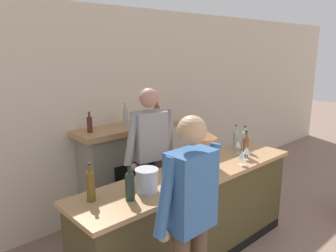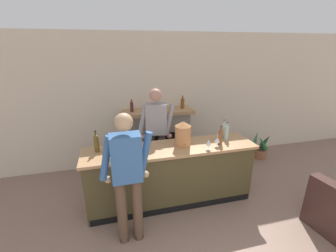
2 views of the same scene
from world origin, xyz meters
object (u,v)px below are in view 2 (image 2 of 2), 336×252
(wine_bottle_port_short, at_px, (96,142))
(wine_bottle_merlot_tall, at_px, (226,132))
(fireplace_stone, at_px, (159,138))
(wine_glass_front_right, at_px, (217,140))
(wine_bottle_rose_blush, at_px, (224,129))
(wine_bottle_burgundy_dark, at_px, (114,147))
(potted_plant_corner, at_px, (260,148))
(ice_bucket_steel, at_px, (129,146))
(wine_bottle_cabernet_heavy, at_px, (220,136))
(wine_glass_near_bucket, at_px, (209,143))
(person_bartender, at_px, (156,134))
(person_customer, at_px, (127,175))
(copper_dispenser, at_px, (183,133))
(wine_glass_front_left, at_px, (219,134))

(wine_bottle_port_short, bearing_deg, wine_bottle_merlot_tall, -1.52)
(fireplace_stone, distance_m, wine_glass_front_right, 1.62)
(wine_bottle_rose_blush, xyz_separation_m, wine_bottle_burgundy_dark, (-1.86, -0.30, 0.01))
(potted_plant_corner, xyz_separation_m, wine_bottle_merlot_tall, (-1.46, -0.94, 0.89))
(ice_bucket_steel, bearing_deg, wine_bottle_rose_blush, 9.01)
(wine_bottle_port_short, relative_size, wine_glass_front_right, 2.17)
(wine_bottle_cabernet_heavy, height_order, wine_glass_near_bucket, wine_bottle_cabernet_heavy)
(wine_bottle_cabernet_heavy, bearing_deg, wine_glass_near_bucket, -152.29)
(person_bartender, distance_m, wine_bottle_rose_blush, 1.18)
(person_customer, bearing_deg, fireplace_stone, 67.48)
(copper_dispenser, distance_m, wine_glass_near_bucket, 0.42)
(copper_dispenser, height_order, wine_bottle_port_short, copper_dispenser)
(wine_bottle_rose_blush, height_order, wine_bottle_burgundy_dark, wine_bottle_burgundy_dark)
(wine_bottle_port_short, bearing_deg, wine_glass_near_bucket, -11.72)
(potted_plant_corner, relative_size, ice_bucket_steel, 2.96)
(person_customer, bearing_deg, wine_glass_front_left, 24.19)
(wine_glass_front_left, bearing_deg, wine_glass_near_bucket, -138.25)
(copper_dispenser, distance_m, wine_bottle_cabernet_heavy, 0.61)
(wine_bottle_burgundy_dark, xyz_separation_m, wine_glass_near_bucket, (1.38, -0.14, -0.03))
(wine_glass_front_left, bearing_deg, wine_bottle_burgundy_dark, -175.38)
(wine_bottle_merlot_tall, bearing_deg, wine_bottle_port_short, 178.48)
(potted_plant_corner, distance_m, wine_bottle_port_short, 3.75)
(wine_bottle_burgundy_dark, bearing_deg, fireplace_stone, 55.59)
(potted_plant_corner, xyz_separation_m, copper_dispenser, (-2.23, -0.98, 0.95))
(wine_bottle_merlot_tall, bearing_deg, wine_bottle_rose_blush, 78.56)
(fireplace_stone, height_order, wine_bottle_burgundy_dark, fireplace_stone)
(person_customer, xyz_separation_m, wine_bottle_burgundy_dark, (-0.13, 0.56, 0.14))
(potted_plant_corner, height_order, wine_bottle_port_short, wine_bottle_port_short)
(wine_glass_front_right, distance_m, wine_glass_near_bucket, 0.19)
(wine_bottle_merlot_tall, relative_size, wine_glass_front_right, 2.05)
(wine_bottle_merlot_tall, xyz_separation_m, wine_bottle_cabernet_heavy, (-0.18, -0.14, -0.00))
(wine_bottle_port_short, height_order, wine_glass_near_bucket, wine_bottle_port_short)
(wine_bottle_burgundy_dark, distance_m, wine_glass_front_right, 1.56)
(wine_bottle_rose_blush, distance_m, wine_glass_front_right, 0.48)
(wine_bottle_port_short, xyz_separation_m, wine_bottle_cabernet_heavy, (1.89, -0.20, -0.01))
(person_customer, bearing_deg, potted_plant_corner, 27.69)
(wine_bottle_cabernet_heavy, bearing_deg, potted_plant_corner, 33.65)
(wine_glass_near_bucket, bearing_deg, copper_dispenser, 143.62)
(wine_bottle_rose_blush, bearing_deg, wine_glass_front_right, -128.83)
(fireplace_stone, relative_size, wine_glass_front_left, 9.84)
(potted_plant_corner, distance_m, wine_bottle_cabernet_heavy, 2.16)
(fireplace_stone, bearing_deg, potted_plant_corner, -6.17)
(potted_plant_corner, bearing_deg, fireplace_stone, 173.83)
(person_bartender, height_order, wine_bottle_port_short, person_bartender)
(person_bartender, relative_size, wine_glass_front_right, 11.86)
(wine_bottle_merlot_tall, bearing_deg, wine_glass_front_left, -176.43)
(person_bartender, height_order, wine_bottle_cabernet_heavy, person_bartender)
(wine_bottle_burgundy_dark, height_order, wine_glass_near_bucket, wine_bottle_burgundy_dark)
(copper_dispenser, height_order, wine_bottle_rose_blush, copper_dispenser)
(person_bartender, bearing_deg, person_customer, -116.70)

